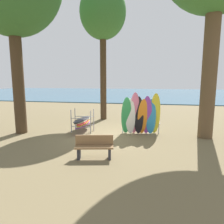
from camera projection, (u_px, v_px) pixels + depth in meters
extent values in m
plane|color=brown|center=(108.00, 135.00, 10.75)|extent=(80.00, 80.00, 0.00)
cube|color=#38607A|center=(140.00, 93.00, 41.49)|extent=(80.00, 36.00, 0.10)
cylinder|color=#42301E|center=(18.00, 74.00, 10.78)|extent=(0.59, 0.59, 6.32)
cylinder|color=brown|center=(210.00, 64.00, 9.78)|extent=(0.70, 0.70, 7.22)
cylinder|color=#42301E|center=(103.00, 75.00, 14.62)|extent=(0.44, 0.44, 6.38)
ellipsoid|color=#387033|center=(103.00, 12.00, 13.96)|extent=(3.15, 3.15, 3.62)
ellipsoid|color=#339E56|center=(126.00, 116.00, 10.72)|extent=(0.64, 0.78, 2.02)
ellipsoid|color=white|center=(130.00, 116.00, 10.72)|extent=(0.53, 0.49, 1.95)
ellipsoid|color=pink|center=(134.00, 114.00, 10.69)|extent=(0.62, 0.75, 2.25)
ellipsoid|color=black|center=(139.00, 116.00, 10.70)|extent=(0.53, 0.53, 2.04)
ellipsoid|color=orange|center=(143.00, 117.00, 10.71)|extent=(0.62, 0.68, 1.92)
ellipsoid|color=purple|center=(147.00, 115.00, 10.69)|extent=(0.56, 0.68, 2.07)
ellipsoid|color=#2D8ED1|center=(151.00, 117.00, 10.70)|extent=(0.53, 0.47, 1.90)
ellipsoid|color=yellow|center=(155.00, 114.00, 10.67)|extent=(0.54, 0.78, 2.21)
cylinder|color=#9EA0A5|center=(123.00, 128.00, 11.16)|extent=(0.04, 0.04, 0.55)
cylinder|color=#9EA0A5|center=(159.00, 129.00, 10.98)|extent=(0.04, 0.04, 0.55)
cylinder|color=#9EA0A5|center=(141.00, 123.00, 11.03)|extent=(2.07, 0.24, 0.04)
cylinder|color=#9EA0A5|center=(71.00, 121.00, 11.22)|extent=(0.05, 0.05, 1.25)
cylinder|color=#9EA0A5|center=(91.00, 122.00, 11.01)|extent=(0.05, 0.05, 1.25)
cylinder|color=#9EA0A5|center=(75.00, 119.00, 11.80)|extent=(0.05, 0.05, 1.25)
cylinder|color=#9EA0A5|center=(94.00, 120.00, 11.60)|extent=(0.05, 0.05, 1.25)
cylinder|color=#9EA0A5|center=(81.00, 127.00, 11.16)|extent=(1.10, 0.04, 0.04)
cylinder|color=#9EA0A5|center=(81.00, 118.00, 11.09)|extent=(1.10, 0.04, 0.04)
cylinder|color=#9EA0A5|center=(84.00, 124.00, 11.74)|extent=(1.10, 0.04, 0.04)
cylinder|color=#9EA0A5|center=(84.00, 117.00, 11.67)|extent=(1.10, 0.04, 0.04)
ellipsoid|color=purple|center=(83.00, 125.00, 11.44)|extent=(0.51, 2.10, 0.06)
ellipsoid|color=white|center=(82.00, 124.00, 11.44)|extent=(0.60, 2.12, 0.06)
ellipsoid|color=yellow|center=(83.00, 123.00, 11.42)|extent=(0.63, 2.13, 0.06)
ellipsoid|color=red|center=(83.00, 121.00, 11.41)|extent=(0.66, 2.13, 0.06)
ellipsoid|color=#C6B289|center=(82.00, 120.00, 11.41)|extent=(0.57, 2.12, 0.06)
ellipsoid|color=black|center=(82.00, 119.00, 11.40)|extent=(0.59, 2.12, 0.06)
cube|color=#2D2D33|center=(79.00, 153.00, 7.55)|extent=(0.16, 0.33, 0.42)
cube|color=#2D2D33|center=(110.00, 153.00, 7.57)|extent=(0.16, 0.33, 0.42)
cube|color=olive|center=(94.00, 147.00, 7.52)|extent=(1.45, 0.68, 0.06)
cube|color=olive|center=(94.00, 140.00, 7.66)|extent=(1.38, 0.35, 0.36)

